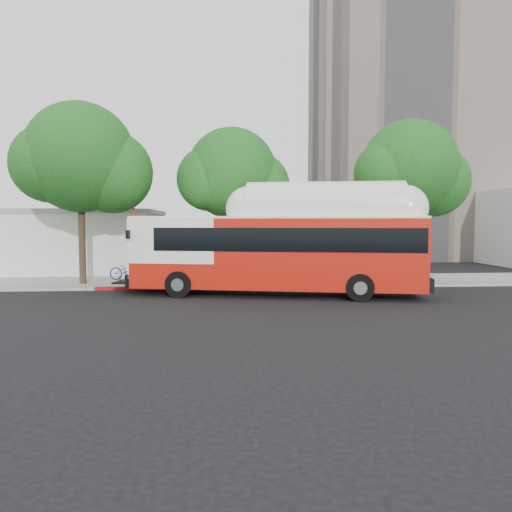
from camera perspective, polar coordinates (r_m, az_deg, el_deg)
The scene contains 11 objects.
ground at distance 22.05m, azimuth 0.37°, elevation -5.09°, with size 120.00×120.00×0.00m, color black.
sidewalk at distance 28.46m, azimuth -0.77°, elevation -2.88°, with size 60.00×5.00×0.15m, color gray.
curb_strip at distance 25.89m, azimuth -0.38°, elevation -3.57°, with size 60.00×0.30×0.15m, color gray.
red_curb_segment at distance 25.84m, azimuth -7.04°, elevation -3.60°, with size 10.00×0.32×0.16m, color maroon.
street_tree_left at distance 28.22m, azimuth -18.48°, elevation 10.14°, with size 6.67×5.80×9.74m.
street_tree_mid at distance 27.89m, azimuth -1.95°, elevation 8.98°, with size 5.75×5.00×8.62m.
street_tree_right at distance 29.92m, azimuth 17.89°, elevation 9.12°, with size 6.21×5.40×9.18m.
apartment_tower at distance 55.36m, azimuth 17.56°, elevation 18.61°, with size 18.00×18.00×37.00m.
low_commercial_bldg at distance 37.72m, azimuth -23.35°, elevation 1.65°, with size 16.20×10.20×4.25m.
transit_bus at distance 23.36m, azimuth 2.59°, elevation 0.32°, with size 14.60×5.71×4.26m.
signal_pole at distance 26.45m, azimuth -13.74°, elevation 1.13°, with size 0.12×0.41×4.31m.
Camera 1 is at (-1.89, -21.69, 3.49)m, focal length 35.00 mm.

